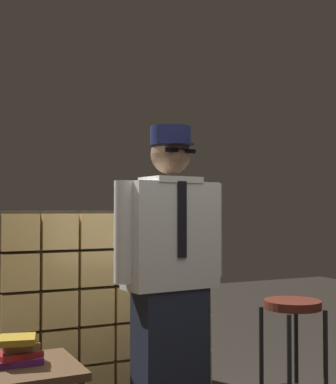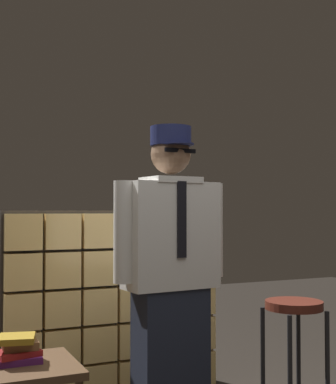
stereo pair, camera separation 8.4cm
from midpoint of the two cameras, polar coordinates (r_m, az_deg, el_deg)
glass_block_wall at (r=3.91m, az=-4.84°, el=-11.71°), size 1.58×0.10×1.32m
standing_person at (r=3.13m, az=1.08°, el=-8.78°), size 0.72×0.32×1.79m
bar_stool at (r=3.39m, az=13.89°, el=-14.35°), size 0.34×0.34×0.77m
side_table at (r=2.93m, az=-14.09°, el=-18.57°), size 0.52×0.52×0.53m
book_stack at (r=2.94m, az=-14.78°, el=-15.82°), size 0.25×0.21×0.14m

